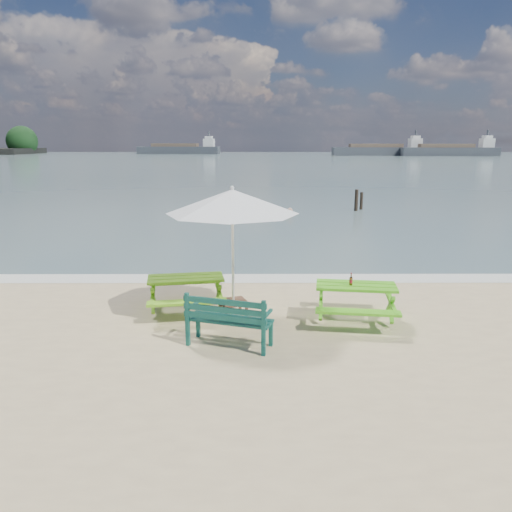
{
  "coord_description": "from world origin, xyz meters",
  "views": [
    {
      "loc": [
        -0.1,
        -8.43,
        3.64
      ],
      "look_at": [
        -0.06,
        3.0,
        1.0
      ],
      "focal_mm": 35.0,
      "sensor_mm": 36.0,
      "label": 1
    }
  ],
  "objects_px": {
    "picnic_table_right": "(355,303)",
    "park_bench": "(229,330)",
    "picnic_table_left": "(186,295)",
    "beer_bottle": "(351,281)",
    "side_table": "(233,308)",
    "patio_umbrella": "(232,202)",
    "swimmer": "(289,225)"
  },
  "relations": [
    {
      "from": "park_bench",
      "to": "side_table",
      "type": "xyz_separation_m",
      "value": [
        0.01,
        1.53,
        -0.11
      ]
    },
    {
      "from": "patio_umbrella",
      "to": "swimmer",
      "type": "bearing_deg",
      "value": 81.42
    },
    {
      "from": "picnic_table_right",
      "to": "park_bench",
      "type": "height_order",
      "value": "park_bench"
    },
    {
      "from": "picnic_table_left",
      "to": "side_table",
      "type": "relative_size",
      "value": 2.92
    },
    {
      "from": "patio_umbrella",
      "to": "side_table",
      "type": "bearing_deg",
      "value": -90.0
    },
    {
      "from": "picnic_table_right",
      "to": "swimmer",
      "type": "relative_size",
      "value": 1.15
    },
    {
      "from": "picnic_table_right",
      "to": "beer_bottle",
      "type": "distance_m",
      "value": 0.5
    },
    {
      "from": "patio_umbrella",
      "to": "beer_bottle",
      "type": "xyz_separation_m",
      "value": [
        2.41,
        -0.26,
        -1.59
      ]
    },
    {
      "from": "beer_bottle",
      "to": "swimmer",
      "type": "distance_m",
      "value": 14.95
    },
    {
      "from": "picnic_table_right",
      "to": "patio_umbrella",
      "type": "relative_size",
      "value": 0.57
    },
    {
      "from": "picnic_table_right",
      "to": "side_table",
      "type": "distance_m",
      "value": 2.55
    },
    {
      "from": "side_table",
      "to": "swimmer",
      "type": "relative_size",
      "value": 0.4
    },
    {
      "from": "park_bench",
      "to": "patio_umbrella",
      "type": "xyz_separation_m",
      "value": [
        0.01,
        1.53,
        2.15
      ]
    },
    {
      "from": "picnic_table_left",
      "to": "swimmer",
      "type": "relative_size",
      "value": 1.17
    },
    {
      "from": "picnic_table_right",
      "to": "side_table",
      "type": "xyz_separation_m",
      "value": [
        -2.53,
        0.23,
        -0.19
      ]
    },
    {
      "from": "park_bench",
      "to": "patio_umbrella",
      "type": "bearing_deg",
      "value": 89.59
    },
    {
      "from": "picnic_table_right",
      "to": "park_bench",
      "type": "bearing_deg",
      "value": -152.96
    },
    {
      "from": "beer_bottle",
      "to": "picnic_table_right",
      "type": "bearing_deg",
      "value": 13.3
    },
    {
      "from": "picnic_table_left",
      "to": "picnic_table_right",
      "type": "distance_m",
      "value": 3.63
    },
    {
      "from": "picnic_table_left",
      "to": "side_table",
      "type": "distance_m",
      "value": 1.12
    },
    {
      "from": "picnic_table_left",
      "to": "park_bench",
      "type": "bearing_deg",
      "value": -61.5
    },
    {
      "from": "patio_umbrella",
      "to": "beer_bottle",
      "type": "bearing_deg",
      "value": -6.21
    },
    {
      "from": "picnic_table_right",
      "to": "park_bench",
      "type": "xyz_separation_m",
      "value": [
        -2.54,
        -1.3,
        -0.08
      ]
    },
    {
      "from": "side_table",
      "to": "beer_bottle",
      "type": "distance_m",
      "value": 2.52
    },
    {
      "from": "park_bench",
      "to": "patio_umbrella",
      "type": "relative_size",
      "value": 0.47
    },
    {
      "from": "picnic_table_left",
      "to": "beer_bottle",
      "type": "distance_m",
      "value": 3.55
    },
    {
      "from": "picnic_table_right",
      "to": "beer_bottle",
      "type": "relative_size",
      "value": 7.88
    },
    {
      "from": "picnic_table_right",
      "to": "beer_bottle",
      "type": "height_order",
      "value": "beer_bottle"
    },
    {
      "from": "picnic_table_right",
      "to": "patio_umbrella",
      "type": "distance_m",
      "value": 3.28
    },
    {
      "from": "picnic_table_right",
      "to": "swimmer",
      "type": "distance_m",
      "value": 14.89
    },
    {
      "from": "picnic_table_right",
      "to": "patio_umbrella",
      "type": "height_order",
      "value": "patio_umbrella"
    },
    {
      "from": "beer_bottle",
      "to": "side_table",
      "type": "bearing_deg",
      "value": 173.79
    }
  ]
}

